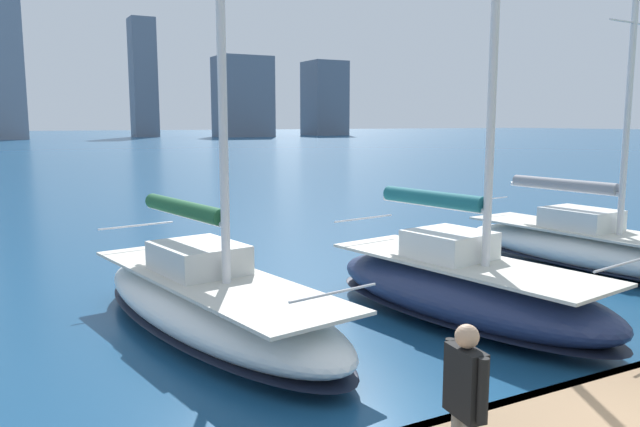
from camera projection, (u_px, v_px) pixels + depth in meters
name	position (u px, v px, depth m)	size (l,w,h in m)	color
city_skyline	(45.00, 71.00, 145.31)	(170.71, 19.80, 49.94)	slate
sailboat_grey	(595.00, 247.00, 16.87)	(3.18, 8.61, 9.98)	white
sailboat_teal	(463.00, 286.00, 12.50)	(3.51, 7.05, 10.24)	navy
sailboat_forest	(211.00, 298.00, 11.80)	(3.75, 8.32, 12.42)	white
person_black_shirt	(465.00, 394.00, 5.56)	(0.23, 0.59, 1.62)	gray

